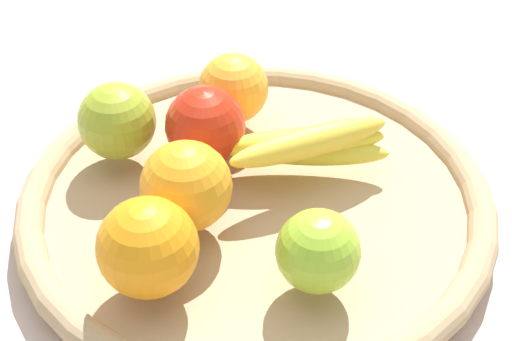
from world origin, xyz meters
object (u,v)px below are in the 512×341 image
at_px(orange_2, 148,247).
at_px(banana_bunch, 306,145).
at_px(orange_0, 185,185).
at_px(apple_2, 205,126).
at_px(orange_1, 233,88).
at_px(apple_1, 318,251).
at_px(apple_0, 117,121).

height_order(orange_2, banana_bunch, orange_2).
distance_m(orange_0, apple_2, 0.09).
bearing_deg(banana_bunch, orange_1, 2.39).
xyz_separation_m(apple_1, apple_2, (0.19, -0.02, 0.00)).
distance_m(apple_1, apple_2, 0.19).
relative_size(orange_1, apple_2, 0.93).
xyz_separation_m(orange_2, apple_0, (0.17, -0.07, -0.00)).
height_order(orange_0, orange_1, orange_0).
xyz_separation_m(orange_1, apple_2, (-0.04, 0.06, 0.00)).
bearing_deg(orange_0, banana_bunch, -93.74).
xyz_separation_m(orange_1, apple_0, (0.02, 0.13, 0.00)).
height_order(orange_1, apple_2, apple_2).
bearing_deg(apple_1, orange_1, -20.15).
distance_m(apple_2, apple_0, 0.09).
relative_size(apple_1, apple_0, 0.91).
distance_m(orange_0, orange_1, 0.16).
bearing_deg(orange_2, banana_bunch, -78.97).
bearing_deg(apple_2, apple_1, 173.42).
relative_size(apple_1, apple_2, 0.89).
xyz_separation_m(orange_0, apple_2, (0.06, -0.07, -0.00)).
xyz_separation_m(orange_0, orange_2, (-0.05, 0.07, 0.00)).
distance_m(orange_2, apple_2, 0.17).
bearing_deg(orange_1, apple_1, 159.85).
height_order(orange_2, orange_1, orange_2).
bearing_deg(orange_1, banana_bunch, -177.61).
height_order(orange_0, apple_0, orange_0).
xyz_separation_m(banana_bunch, apple_0, (0.13, 0.13, 0.01)).
height_order(orange_2, apple_2, orange_2).
distance_m(apple_1, apple_0, 0.25).
bearing_deg(orange_0, apple_1, -161.35).
bearing_deg(banana_bunch, orange_2, 101.03).
distance_m(banana_bunch, orange_1, 0.11).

